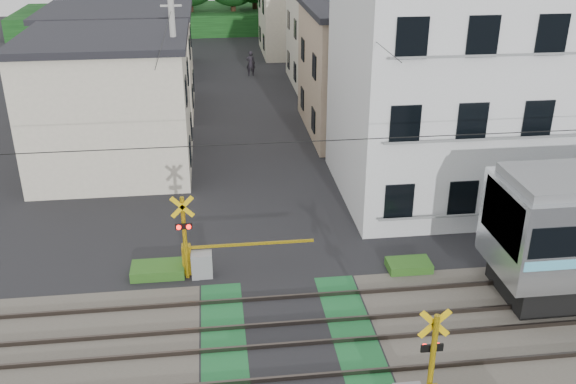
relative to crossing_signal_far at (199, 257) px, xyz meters
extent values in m
plane|color=black|center=(2.59, -3.65, -0.71)|extent=(120.00, 120.00, 0.00)
cube|color=#47423A|center=(2.59, -3.65, -0.71)|extent=(120.00, 6.00, 0.00)
cube|color=black|center=(2.59, -3.65, -0.71)|extent=(5.20, 120.00, 0.00)
cube|color=#145126|center=(0.69, -3.65, -0.70)|extent=(1.30, 6.00, 0.00)
cube|color=#145126|center=(4.49, -3.65, -0.70)|extent=(1.30, 6.00, 0.00)
cube|color=#3F3833|center=(2.59, -5.55, -0.64)|extent=(120.00, 0.08, 0.14)
cube|color=#3F3833|center=(2.59, -4.15, -0.64)|extent=(120.00, 0.08, 0.14)
cube|color=#3F3833|center=(2.59, -3.15, -0.64)|extent=(120.00, 0.08, 0.14)
cube|color=#3F3833|center=(2.59, -1.75, -0.64)|extent=(120.00, 0.08, 0.14)
cube|color=black|center=(9.32, -2.45, 2.18)|extent=(0.10, 2.69, 1.74)
cylinder|color=yellow|center=(5.59, -7.25, 0.79)|extent=(0.14, 0.14, 3.00)
cube|color=yellow|center=(5.59, -7.15, 1.99)|extent=(0.77, 0.05, 0.77)
cube|color=yellow|center=(5.59, -7.15, 1.99)|extent=(0.77, 0.05, 0.77)
cube|color=black|center=(5.59, -7.15, 1.29)|extent=(0.55, 0.05, 0.20)
sphere|color=#FF0C07|center=(5.43, -7.09, 1.29)|extent=(0.16, 0.16, 0.16)
sphere|color=#FF0C07|center=(5.75, -7.09, 1.29)|extent=(0.16, 0.16, 0.16)
cylinder|color=yellow|center=(-0.41, -0.05, 0.79)|extent=(0.14, 0.14, 3.00)
cube|color=yellow|center=(-0.41, -0.15, 1.99)|extent=(0.77, 0.05, 0.77)
cube|color=yellow|center=(-0.41, -0.15, 1.99)|extent=(0.77, 0.05, 0.77)
cube|color=black|center=(-0.41, -0.15, 1.29)|extent=(0.55, 0.05, 0.20)
sphere|color=#FF0C07|center=(-0.57, -0.21, 1.29)|extent=(0.16, 0.16, 0.16)
sphere|color=#FF0C07|center=(-0.25, -0.21, 1.29)|extent=(0.16, 0.16, 0.16)
cube|color=gray|center=(0.09, -0.05, -0.26)|extent=(0.70, 0.50, 0.90)
cube|color=yellow|center=(-0.41, 0.20, -0.16)|extent=(0.30, 0.30, 1.10)
cube|color=yellow|center=(1.84, 0.20, 0.29)|extent=(4.20, 0.08, 0.08)
cube|color=white|center=(11.09, 5.85, 3.79)|extent=(10.00, 8.00, 9.00)
cube|color=black|center=(7.39, 1.82, 0.79)|extent=(1.10, 0.06, 1.40)
cube|color=black|center=(9.84, 1.82, 0.79)|extent=(1.10, 0.06, 1.40)
cube|color=black|center=(12.29, 1.82, 0.79)|extent=(1.10, 0.06, 1.40)
cube|color=gray|center=(11.09, 1.60, 0.19)|extent=(9.00, 0.06, 0.08)
cube|color=black|center=(7.39, 1.82, 3.79)|extent=(1.10, 0.06, 1.40)
cube|color=black|center=(9.84, 1.82, 3.79)|extent=(1.10, 0.06, 1.40)
cube|color=black|center=(12.29, 1.82, 3.79)|extent=(1.10, 0.06, 1.40)
cube|color=gray|center=(11.09, 1.60, 3.19)|extent=(9.00, 0.06, 0.08)
cube|color=black|center=(7.39, 1.82, 6.79)|extent=(1.10, 0.06, 1.40)
cube|color=black|center=(9.84, 1.82, 6.79)|extent=(1.10, 0.06, 1.40)
cube|color=black|center=(12.29, 1.82, 6.79)|extent=(1.10, 0.06, 1.40)
cube|color=gray|center=(11.09, 1.60, 6.19)|extent=(9.00, 0.06, 0.08)
cube|color=beige|center=(-3.91, 10.35, 2.29)|extent=(7.00, 7.00, 6.00)
cube|color=black|center=(-3.91, 10.35, 5.44)|extent=(7.35, 7.35, 0.30)
cube|color=black|center=(-0.38, 8.60, 0.59)|extent=(0.06, 1.00, 1.20)
cube|color=black|center=(-0.38, 12.10, 0.59)|extent=(0.06, 1.00, 1.20)
cube|color=black|center=(-0.38, 8.60, 3.39)|extent=(0.06, 1.00, 1.20)
cube|color=black|center=(-0.38, 12.10, 3.39)|extent=(0.06, 1.00, 1.20)
cube|color=tan|center=(9.39, 14.35, 2.54)|extent=(7.00, 8.00, 6.50)
cube|color=black|center=(9.39, 14.35, 5.94)|extent=(7.35, 8.40, 0.30)
cube|color=black|center=(5.86, 12.35, 0.59)|extent=(0.06, 1.00, 1.20)
cube|color=black|center=(5.86, 16.35, 0.59)|extent=(0.06, 1.00, 1.20)
cube|color=black|center=(5.86, 12.35, 3.39)|extent=(0.06, 1.00, 1.20)
cube|color=black|center=(5.86, 16.35, 3.39)|extent=(0.06, 1.00, 1.20)
cube|color=beige|center=(-4.41, 19.35, 2.19)|extent=(8.00, 7.00, 5.80)
cube|color=black|center=(-4.41, 19.35, 5.24)|extent=(8.40, 7.35, 0.30)
cube|color=black|center=(-0.38, 17.60, 0.59)|extent=(0.06, 1.00, 1.20)
cube|color=black|center=(-0.38, 21.10, 0.59)|extent=(0.06, 1.00, 1.20)
cube|color=black|center=(-0.38, 17.60, 3.39)|extent=(0.06, 1.00, 1.20)
cube|color=black|center=(-0.38, 21.10, 3.39)|extent=(0.06, 1.00, 1.20)
cube|color=beige|center=(9.79, 24.35, 2.39)|extent=(7.00, 7.00, 6.20)
cube|color=black|center=(6.26, 22.60, 0.59)|extent=(0.06, 1.00, 1.20)
cube|color=black|center=(6.26, 26.10, 0.59)|extent=(0.06, 1.00, 1.20)
cube|color=black|center=(6.26, 22.60, 3.39)|extent=(0.06, 1.00, 1.20)
cube|color=black|center=(6.26, 26.10, 3.39)|extent=(0.06, 1.00, 1.20)
cube|color=#B6B9BC|center=(-4.21, 29.35, 2.29)|extent=(7.00, 8.00, 6.00)
cube|color=black|center=(-0.68, 27.35, 0.59)|extent=(0.06, 1.00, 1.20)
cube|color=black|center=(-0.68, 31.35, 0.59)|extent=(0.06, 1.00, 1.20)
cube|color=black|center=(-0.68, 27.35, 3.39)|extent=(0.06, 1.00, 1.20)
cube|color=black|center=(-0.68, 31.35, 3.39)|extent=(0.06, 1.00, 1.20)
cube|color=beige|center=(9.09, 34.35, 2.49)|extent=(8.00, 7.00, 6.40)
cube|color=black|center=(5.06, 32.60, 0.59)|extent=(0.06, 1.00, 1.20)
cube|color=black|center=(5.06, 36.10, 0.59)|extent=(0.06, 1.00, 1.20)
cube|color=black|center=(5.06, 32.60, 3.39)|extent=(0.06, 1.00, 1.20)
cube|color=black|center=(5.06, 36.10, 3.39)|extent=(0.06, 1.00, 1.20)
cube|color=#194B1A|center=(2.59, 46.35, 0.29)|extent=(40.00, 10.00, 2.00)
cylinder|color=#332114|center=(-11.79, 46.44, 2.19)|extent=(0.50, 0.50, 5.79)
cylinder|color=#332114|center=(-9.03, 43.49, 2.09)|extent=(0.50, 0.50, 5.61)
cylinder|color=#332114|center=(-6.27, 45.94, 2.05)|extent=(0.50, 0.50, 5.52)
cylinder|color=#332114|center=(-0.83, 44.03, 1.40)|extent=(0.50, 0.50, 4.22)
cylinder|color=#332114|center=(3.17, 44.01, 1.34)|extent=(0.50, 0.50, 4.10)
cylinder|color=#332114|center=(5.32, 45.25, 1.43)|extent=(0.50, 0.50, 4.27)
cylinder|color=#332114|center=(8.30, 44.37, 2.20)|extent=(0.50, 0.50, 5.82)
cylinder|color=#332114|center=(10.85, 42.47, 1.94)|extent=(0.50, 0.50, 5.31)
cylinder|color=#332114|center=(14.58, 44.93, 1.49)|extent=(0.50, 0.50, 4.40)
cylinder|color=#332114|center=(17.37, 44.94, 1.70)|extent=(0.50, 0.50, 4.81)
cube|color=black|center=(8.59, -2.45, 4.89)|extent=(60.00, 0.02, 0.02)
cylinder|color=#A5A5A0|center=(-0.81, 9.35, 3.29)|extent=(0.26, 0.26, 8.00)
cube|color=#A5A5A0|center=(-0.81, 9.35, 6.89)|extent=(0.90, 0.08, 0.08)
cylinder|color=#A5A5A0|center=(6.19, 18.35, 3.29)|extent=(0.26, 0.26, 8.00)
cylinder|color=#A5A5A0|center=(-0.81, 30.35, 3.29)|extent=(0.26, 0.26, 8.00)
imported|color=black|center=(3.62, 27.02, 0.19)|extent=(0.68, 0.47, 1.80)
cube|color=#2D5E1E|center=(-1.41, 0.25, -0.53)|extent=(1.80, 1.00, 0.36)
cube|color=#2D5E1E|center=(7.19, -0.45, -0.56)|extent=(1.50, 0.90, 0.30)
camera|label=1|loc=(0.70, -18.92, 10.96)|focal=40.00mm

